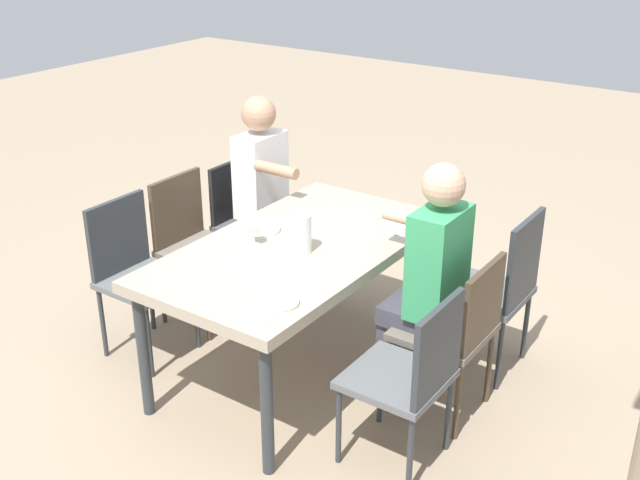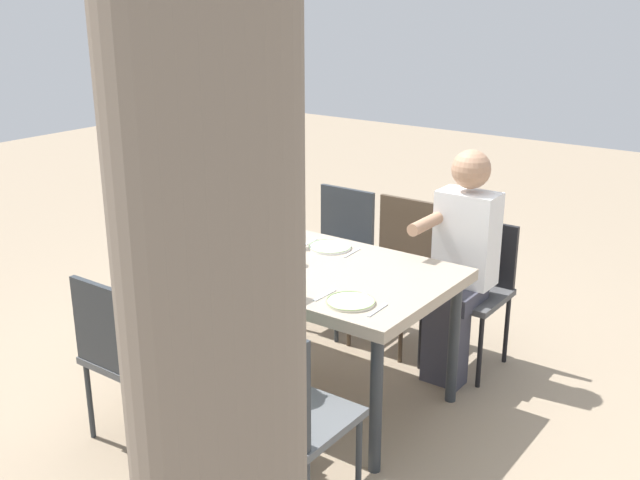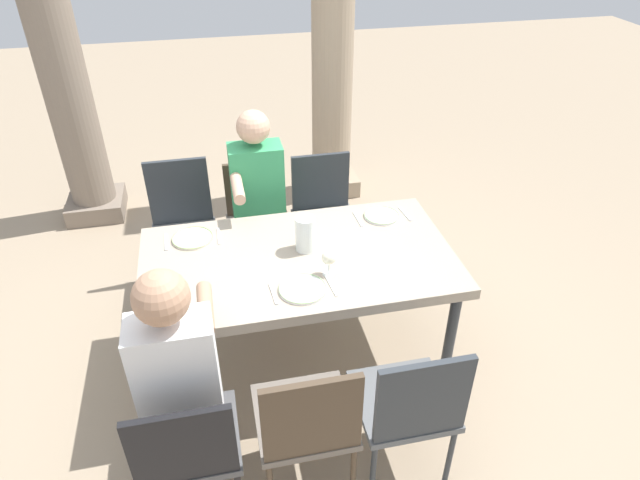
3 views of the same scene
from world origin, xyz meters
The scene contains 22 objects.
ground_plane centered at (0.00, 0.00, 0.00)m, with size 16.00×16.00×0.00m, color gray.
dining_table centered at (0.00, 0.00, 0.71)m, with size 1.72×0.96×0.78m.
chair_west_north centered at (-0.65, 0.90, 0.53)m, with size 0.44×0.44×0.95m.
chair_west_south centered at (-0.65, -0.89, 0.51)m, with size 0.44×0.44×0.87m.
chair_mid_north centered at (-0.13, 0.90, 0.52)m, with size 0.44×0.44×0.88m.
chair_mid_south centered at (-0.13, -0.90, 0.54)m, with size 0.44×0.44×0.92m.
chair_east_north centered at (0.35, 0.90, 0.51)m, with size 0.44×0.44×0.89m.
chair_east_south centered at (0.35, -0.90, 0.53)m, with size 0.44×0.44×0.92m.
diner_woman_green centered at (-0.13, 0.71, 0.72)m, with size 0.35×0.50×1.34m.
diner_man_white centered at (-0.65, -0.71, 0.73)m, with size 0.35×0.50×1.34m.
stone_column_near centered at (-1.44, 2.09, 1.33)m, with size 0.47×0.47×2.71m.
plate_0 centered at (-0.56, 0.30, 0.79)m, with size 0.23×0.23×0.02m.
fork_0 centered at (-0.71, 0.30, 0.78)m, with size 0.02×0.17×0.01m, color silver.
spoon_0 centered at (-0.41, 0.30, 0.78)m, with size 0.02×0.17×0.01m, color silver.
plate_1 centered at (-0.03, -0.29, 0.79)m, with size 0.25×0.25×0.02m.
wine_glass_1 centered at (0.13, -0.19, 0.88)m, with size 0.07×0.07×0.14m.
fork_1 centered at (-0.18, -0.29, 0.78)m, with size 0.02×0.17×0.01m, color silver.
spoon_1 centered at (0.12, -0.29, 0.78)m, with size 0.02×0.17×0.01m, color silver.
plate_2 centered at (0.58, 0.30, 0.79)m, with size 0.22×0.22×0.02m.
fork_2 centered at (0.43, 0.30, 0.78)m, with size 0.02×0.17×0.01m, color silver.
spoon_2 centered at (0.73, 0.30, 0.78)m, with size 0.02×0.17×0.01m, color silver.
water_pitcher centered at (0.05, 0.07, 0.87)m, with size 0.11×0.11×0.20m.
Camera 2 is at (-2.38, 3.03, 2.19)m, focal length 42.38 mm.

